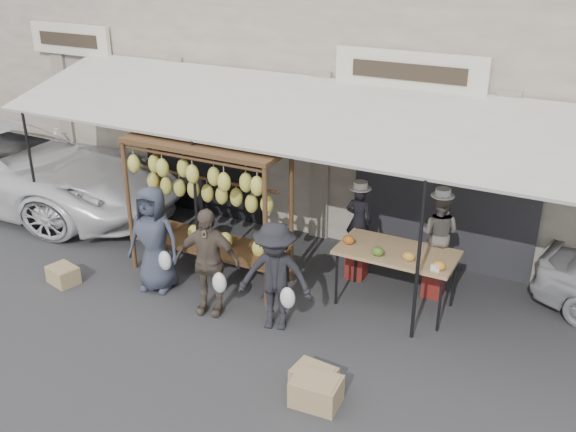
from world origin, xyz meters
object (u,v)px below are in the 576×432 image
at_px(customer_right, 275,277).
at_px(customer_left, 154,239).
at_px(vendor_right, 439,233).
at_px(crate_near_a, 314,380).
at_px(produce_table, 396,254).
at_px(crate_far, 63,275).
at_px(crate_near_b, 316,391).
at_px(vendor_left, 359,221).
at_px(customer_mid, 208,261).
at_px(banana_rack, 205,185).

bearing_deg(customer_right, customer_left, 161.94).
relative_size(vendor_right, crate_near_a, 2.50).
bearing_deg(produce_table, vendor_right, 53.13).
distance_m(customer_right, crate_far, 3.66).
height_order(crate_near_b, crate_far, crate_near_b).
bearing_deg(produce_table, crate_near_a, -95.17).
xyz_separation_m(produce_table, vendor_left, (-0.81, 0.58, 0.12)).
bearing_deg(crate_near_a, crate_far, 173.64).
bearing_deg(customer_mid, banana_rack, 110.57).
bearing_deg(customer_left, produce_table, 7.99).
distance_m(customer_left, crate_near_b, 3.65).
relative_size(customer_mid, crate_near_a, 3.24).
height_order(customer_left, customer_right, customer_left).
xyz_separation_m(produce_table, customer_right, (-1.28, -1.28, -0.07)).
distance_m(banana_rack, customer_mid, 1.31).
bearing_deg(produce_table, customer_right, -134.87).
bearing_deg(crate_near_a, vendor_right, 77.29).
height_order(customer_mid, crate_near_a, customer_mid).
distance_m(customer_left, crate_near_a, 3.47).
bearing_deg(crate_near_b, vendor_left, 103.52).
bearing_deg(customer_left, crate_near_b, -32.26).
xyz_separation_m(customer_mid, crate_near_a, (2.12, -0.91, -0.66)).
xyz_separation_m(customer_left, crate_far, (-1.42, -0.58, -0.70)).
xyz_separation_m(customer_mid, crate_near_b, (2.25, -1.11, -0.64)).
xyz_separation_m(produce_table, crate_far, (-4.84, -1.76, -0.72)).
height_order(customer_left, crate_near_a, customer_left).
height_order(banana_rack, produce_table, banana_rack).
xyz_separation_m(vendor_left, crate_far, (-4.03, -2.34, -0.85)).
bearing_deg(crate_near_b, produce_table, 88.18).
height_order(customer_right, crate_far, customer_right).
height_order(vendor_left, customer_left, customer_left).
relative_size(vendor_left, crate_far, 2.47).
relative_size(produce_table, customer_left, 1.01).
bearing_deg(crate_near_b, banana_rack, 145.03).
bearing_deg(vendor_right, crate_far, 24.28).
height_order(vendor_left, vendor_right, vendor_right).
bearing_deg(customer_mid, customer_right, -9.42).
bearing_deg(vendor_right, customer_left, 24.97).
bearing_deg(banana_rack, customer_mid, -55.63).
bearing_deg(customer_left, crate_far, -169.08).
relative_size(customer_mid, crate_near_b, 2.90).
bearing_deg(produce_table, banana_rack, -170.58).
xyz_separation_m(vendor_left, customer_right, (-0.46, -1.86, -0.19)).
xyz_separation_m(vendor_left, crate_near_a, (0.61, -2.86, -0.84)).
bearing_deg(banana_rack, produce_table, 9.42).
bearing_deg(customer_mid, customer_left, 156.97).
bearing_deg(vendor_right, crate_near_b, 80.69).
relative_size(vendor_left, vendor_right, 0.91).
relative_size(vendor_right, crate_near_b, 2.24).
xyz_separation_m(vendor_left, vendor_right, (1.25, 0.01, 0.06)).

